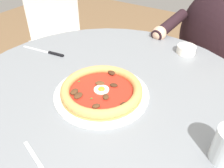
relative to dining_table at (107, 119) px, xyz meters
The scene contains 8 objects.
dining_table is the anchor object (origin of this frame).
pizza_on_plate 0.16m from the dining_table, ahead, with size 0.31×0.31×0.04m.
steak_knife 0.39m from the dining_table, 102.90° to the right, with size 0.04×0.21×0.01m.
ramekin_capers 0.45m from the dining_table, 160.76° to the left, with size 0.08×0.08×0.03m.
fork_utensil 0.36m from the dining_table, ahead, with size 0.06×0.17×0.00m.
diner_person 0.78m from the dining_table, 166.72° to the left, with size 0.48×0.45×1.13m.
cafe_chair_diner 0.92m from the dining_table, 166.59° to the left, with size 0.49×0.49×0.82m.
cafe_chair_spare_far 1.03m from the dining_table, 125.54° to the right, with size 0.59×0.59×0.89m.
Camera 1 is at (0.52, 0.35, 1.24)m, focal length 37.33 mm.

